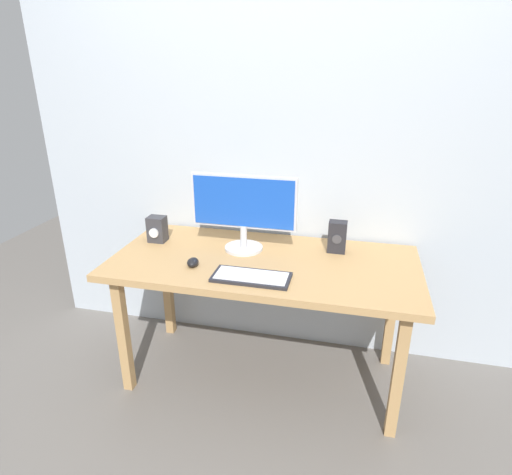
{
  "coord_description": "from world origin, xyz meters",
  "views": [
    {
      "loc": [
        0.43,
        -1.97,
        1.67
      ],
      "look_at": [
        -0.04,
        0.0,
        0.85
      ],
      "focal_mm": 30.04,
      "sensor_mm": 36.0,
      "label": 1
    }
  ],
  "objects_px": {
    "monitor": "(244,209)",
    "keyboard_primary": "(251,277)",
    "desk": "(264,272)",
    "mouse": "(193,262)",
    "speaker_right": "(337,237)",
    "audio_controller": "(157,229)"
  },
  "relations": [
    {
      "from": "speaker_right",
      "to": "audio_controller",
      "type": "bearing_deg",
      "value": -174.97
    },
    {
      "from": "desk",
      "to": "mouse",
      "type": "distance_m",
      "value": 0.38
    },
    {
      "from": "mouse",
      "to": "speaker_right",
      "type": "relative_size",
      "value": 0.49
    },
    {
      "from": "monitor",
      "to": "keyboard_primary",
      "type": "xyz_separation_m",
      "value": [
        0.13,
        -0.34,
        -0.22
      ]
    },
    {
      "from": "monitor",
      "to": "speaker_right",
      "type": "relative_size",
      "value": 3.31
    },
    {
      "from": "keyboard_primary",
      "to": "speaker_right",
      "type": "bearing_deg",
      "value": 48.35
    },
    {
      "from": "monitor",
      "to": "keyboard_primary",
      "type": "bearing_deg",
      "value": -69.58
    },
    {
      "from": "monitor",
      "to": "speaker_right",
      "type": "bearing_deg",
      "value": 9.05
    },
    {
      "from": "desk",
      "to": "audio_controller",
      "type": "relative_size",
      "value": 10.76
    },
    {
      "from": "monitor",
      "to": "mouse",
      "type": "height_order",
      "value": "monitor"
    },
    {
      "from": "desk",
      "to": "mouse",
      "type": "bearing_deg",
      "value": -154.55
    },
    {
      "from": "desk",
      "to": "speaker_right",
      "type": "bearing_deg",
      "value": 28.38
    },
    {
      "from": "keyboard_primary",
      "to": "audio_controller",
      "type": "height_order",
      "value": "audio_controller"
    },
    {
      "from": "mouse",
      "to": "speaker_right",
      "type": "distance_m",
      "value": 0.78
    },
    {
      "from": "keyboard_primary",
      "to": "mouse",
      "type": "height_order",
      "value": "mouse"
    },
    {
      "from": "mouse",
      "to": "speaker_right",
      "type": "xyz_separation_m",
      "value": [
        0.69,
        0.35,
        0.07
      ]
    },
    {
      "from": "mouse",
      "to": "audio_controller",
      "type": "height_order",
      "value": "audio_controller"
    },
    {
      "from": "monitor",
      "to": "audio_controller",
      "type": "bearing_deg",
      "value": -178.94
    },
    {
      "from": "speaker_right",
      "to": "keyboard_primary",
      "type": "bearing_deg",
      "value": -131.65
    },
    {
      "from": "speaker_right",
      "to": "audio_controller",
      "type": "relative_size",
      "value": 1.17
    },
    {
      "from": "desk",
      "to": "keyboard_primary",
      "type": "relative_size",
      "value": 4.27
    },
    {
      "from": "keyboard_primary",
      "to": "speaker_right",
      "type": "height_order",
      "value": "speaker_right"
    }
  ]
}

